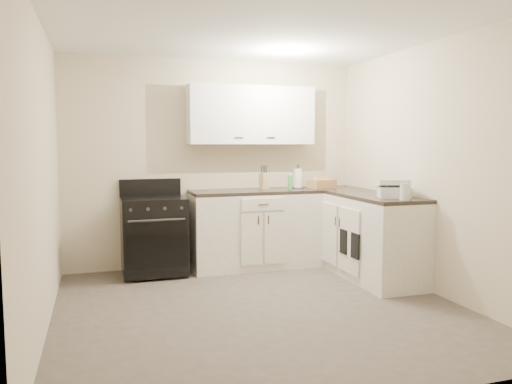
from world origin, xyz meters
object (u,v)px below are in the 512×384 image
object	(u,v)px
paper_towel	(298,179)
wicker_basket	(321,184)
stove	(154,235)
knife_block	(264,181)
countertop_grill	(394,192)

from	to	relation	value
paper_towel	wicker_basket	world-z (taller)	paper_towel
stove	paper_towel	bearing A→B (deg)	2.38
knife_block	countertop_grill	xyz separation A→B (m)	(0.97, -1.33, -0.04)
stove	paper_towel	size ratio (longest dim) A/B	3.51
paper_towel	wicker_basket	bearing A→B (deg)	-6.39
wicker_basket	countertop_grill	world-z (taller)	countertop_grill
countertop_grill	stove	bearing A→B (deg)	175.80
stove	countertop_grill	distance (m)	2.68
knife_block	wicker_basket	size ratio (longest dim) A/B	0.62
wicker_basket	stove	bearing A→B (deg)	-178.90
stove	knife_block	bearing A→B (deg)	4.23
knife_block	countertop_grill	distance (m)	1.65
stove	paper_towel	xyz separation A→B (m)	(1.79, 0.07, 0.60)
stove	knife_block	distance (m)	1.48
knife_block	wicker_basket	world-z (taller)	knife_block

